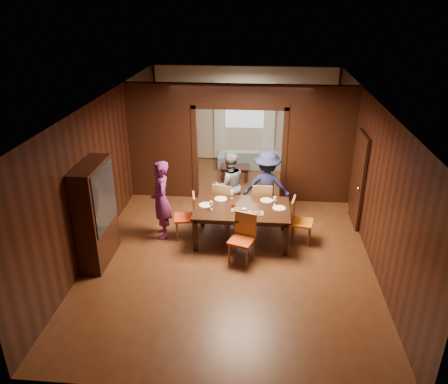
# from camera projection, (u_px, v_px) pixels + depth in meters

# --- Properties ---
(floor) EXTENTS (9.00, 9.00, 0.00)m
(floor) POSITION_uv_depth(u_px,v_px,m) (234.00, 228.00, 9.80)
(floor) COLOR #542D17
(floor) RESTS_ON ground
(ceiling) EXTENTS (5.50, 9.00, 0.02)m
(ceiling) POSITION_uv_depth(u_px,v_px,m) (236.00, 99.00, 8.60)
(ceiling) COLOR silver
(ceiling) RESTS_ON room_walls
(room_walls) EXTENTS (5.52, 9.01, 2.90)m
(room_walls) POSITION_uv_depth(u_px,v_px,m) (240.00, 138.00, 10.89)
(room_walls) COLOR black
(room_walls) RESTS_ON floor
(person_purple) EXTENTS (0.58, 0.72, 1.70)m
(person_purple) POSITION_uv_depth(u_px,v_px,m) (161.00, 200.00, 9.12)
(person_purple) COLOR #642264
(person_purple) RESTS_ON floor
(person_grey) EXTENTS (0.92, 0.83, 1.56)m
(person_grey) POSITION_uv_depth(u_px,v_px,m) (229.00, 185.00, 10.02)
(person_grey) COLOR slate
(person_grey) RESTS_ON floor
(person_navy) EXTENTS (1.11, 0.68, 1.67)m
(person_navy) POSITION_uv_depth(u_px,v_px,m) (267.00, 186.00, 9.82)
(person_navy) COLOR #191D3F
(person_navy) RESTS_ON floor
(sofa) EXTENTS (2.02, 0.86, 0.58)m
(sofa) POSITION_uv_depth(u_px,v_px,m) (251.00, 158.00, 13.15)
(sofa) COLOR #83A8AC
(sofa) RESTS_ON floor
(serving_bowl) EXTENTS (0.29, 0.29, 0.07)m
(serving_bowl) POSITION_uv_depth(u_px,v_px,m) (249.00, 205.00, 9.05)
(serving_bowl) COLOR black
(serving_bowl) RESTS_ON dining_table
(dining_table) EXTENTS (1.97, 1.22, 0.76)m
(dining_table) POSITION_uv_depth(u_px,v_px,m) (242.00, 224.00, 9.17)
(dining_table) COLOR black
(dining_table) RESTS_ON floor
(coffee_table) EXTENTS (0.80, 0.50, 0.40)m
(coffee_table) POSITION_uv_depth(u_px,v_px,m) (235.00, 173.00, 12.27)
(coffee_table) COLOR black
(coffee_table) RESTS_ON floor
(chair_left) EXTENTS (0.52, 0.52, 0.97)m
(chair_left) POSITION_uv_depth(u_px,v_px,m) (185.00, 216.00, 9.25)
(chair_left) COLOR #DE4214
(chair_left) RESTS_ON floor
(chair_right) EXTENTS (0.52, 0.52, 0.97)m
(chair_right) POSITION_uv_depth(u_px,v_px,m) (302.00, 221.00, 9.05)
(chair_right) COLOR orange
(chair_right) RESTS_ON floor
(chair_far_l) EXTENTS (0.54, 0.54, 0.97)m
(chair_far_l) POSITION_uv_depth(u_px,v_px,m) (225.00, 202.00, 9.90)
(chair_far_l) COLOR red
(chair_far_l) RESTS_ON floor
(chair_far_r) EXTENTS (0.46, 0.46, 0.97)m
(chair_far_r) POSITION_uv_depth(u_px,v_px,m) (261.00, 202.00, 9.89)
(chair_far_r) COLOR #DB4714
(chair_far_r) RESTS_ON floor
(chair_near) EXTENTS (0.56, 0.56, 0.97)m
(chair_near) POSITION_uv_depth(u_px,v_px,m) (241.00, 239.00, 8.38)
(chair_near) COLOR #BF4012
(chair_near) RESTS_ON floor
(hutch) EXTENTS (0.40, 1.20, 2.00)m
(hutch) POSITION_uv_depth(u_px,v_px,m) (96.00, 214.00, 8.23)
(hutch) COLOR black
(hutch) RESTS_ON floor
(door_right) EXTENTS (0.06, 0.90, 2.10)m
(door_right) POSITION_uv_depth(u_px,v_px,m) (359.00, 180.00, 9.60)
(door_right) COLOR black
(door_right) RESTS_ON floor
(window_far) EXTENTS (1.20, 0.03, 1.30)m
(window_far) POSITION_uv_depth(u_px,v_px,m) (245.00, 107.00, 13.13)
(window_far) COLOR silver
(window_far) RESTS_ON back_wall
(curtain_left) EXTENTS (0.35, 0.06, 2.40)m
(curtain_left) POSITION_uv_depth(u_px,v_px,m) (220.00, 121.00, 13.34)
(curtain_left) COLOR white
(curtain_left) RESTS_ON back_wall
(curtain_right) EXTENTS (0.35, 0.06, 2.40)m
(curtain_right) POSITION_uv_depth(u_px,v_px,m) (269.00, 122.00, 13.21)
(curtain_right) COLOR white
(curtain_right) RESTS_ON back_wall
(plate_left) EXTENTS (0.27, 0.27, 0.01)m
(plate_left) POSITION_uv_depth(u_px,v_px,m) (206.00, 205.00, 9.11)
(plate_left) COLOR white
(plate_left) RESTS_ON dining_table
(plate_far_l) EXTENTS (0.27, 0.27, 0.01)m
(plate_far_l) POSITION_uv_depth(u_px,v_px,m) (221.00, 199.00, 9.38)
(plate_far_l) COLOR white
(plate_far_l) RESTS_ON dining_table
(plate_far_r) EXTENTS (0.27, 0.27, 0.01)m
(plate_far_r) POSITION_uv_depth(u_px,v_px,m) (267.00, 200.00, 9.31)
(plate_far_r) COLOR silver
(plate_far_r) RESTS_ON dining_table
(plate_right) EXTENTS (0.27, 0.27, 0.01)m
(plate_right) POSITION_uv_depth(u_px,v_px,m) (279.00, 208.00, 8.98)
(plate_right) COLOR white
(plate_right) RESTS_ON dining_table
(plate_near) EXTENTS (0.27, 0.27, 0.01)m
(plate_near) POSITION_uv_depth(u_px,v_px,m) (243.00, 215.00, 8.70)
(plate_near) COLOR white
(plate_near) RESTS_ON dining_table
(platter_a) EXTENTS (0.30, 0.20, 0.04)m
(platter_a) POSITION_uv_depth(u_px,v_px,m) (239.00, 209.00, 8.90)
(platter_a) COLOR gray
(platter_a) RESTS_ON dining_table
(platter_b) EXTENTS (0.30, 0.20, 0.04)m
(platter_b) POSITION_uv_depth(u_px,v_px,m) (256.00, 213.00, 8.76)
(platter_b) COLOR gray
(platter_b) RESTS_ON dining_table
(wineglass_left) EXTENTS (0.08, 0.08, 0.18)m
(wineglass_left) POSITION_uv_depth(u_px,v_px,m) (211.00, 205.00, 8.90)
(wineglass_left) COLOR silver
(wineglass_left) RESTS_ON dining_table
(wineglass_far) EXTENTS (0.08, 0.08, 0.18)m
(wineglass_far) POSITION_uv_depth(u_px,v_px,m) (232.00, 194.00, 9.39)
(wineglass_far) COLOR white
(wineglass_far) RESTS_ON dining_table
(wineglass_right) EXTENTS (0.08, 0.08, 0.18)m
(wineglass_right) POSITION_uv_depth(u_px,v_px,m) (275.00, 201.00, 9.10)
(wineglass_right) COLOR silver
(wineglass_right) RESTS_ON dining_table
(tumbler) EXTENTS (0.07, 0.07, 0.14)m
(tumbler) POSITION_uv_depth(u_px,v_px,m) (244.00, 212.00, 8.68)
(tumbler) COLOR white
(tumbler) RESTS_ON dining_table
(condiment_jar) EXTENTS (0.08, 0.08, 0.11)m
(condiment_jar) POSITION_uv_depth(u_px,v_px,m) (233.00, 206.00, 8.97)
(condiment_jar) COLOR #482210
(condiment_jar) RESTS_ON dining_table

